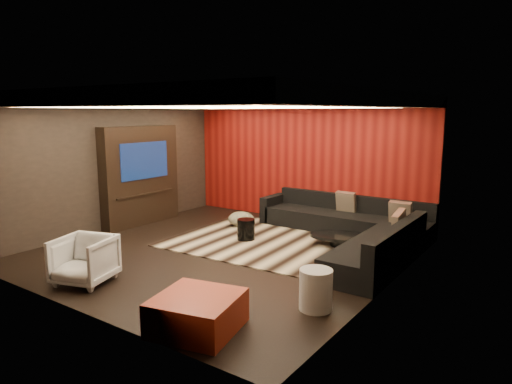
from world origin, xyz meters
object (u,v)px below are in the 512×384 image
Objects in this scene: armchair at (84,260)px; sectional_sofa at (355,230)px; white_side_table at (316,290)px; orange_ottoman at (197,313)px; coffee_table at (342,240)px; drum_stool at (246,229)px.

sectional_sofa is at bearing 41.68° from armchair.
sectional_sofa is at bearing 103.96° from white_side_table.
armchair is at bearing 176.39° from orange_ottoman.
armchair is at bearing -121.11° from coffee_table.
drum_stool is 0.44× the size of orange_ottoman.
coffee_table is 1.56× the size of armchair.
orange_ottoman is at bearing -89.89° from coffee_table.
white_side_table is at bearing 1.41° from armchair.
drum_stool is at bearing 117.44° from orange_ottoman.
orange_ottoman is (-0.88, -1.29, -0.06)m from white_side_table.
white_side_table is (0.88, -2.77, 0.15)m from coffee_table.
coffee_table is 2.91m from white_side_table.
sectional_sofa is (0.12, 0.31, 0.14)m from coffee_table.
armchair reaches higher than coffee_table.
orange_ottoman is 0.25× the size of sectional_sofa.
armchair is at bearing -101.12° from drum_stool.
coffee_table is at bearing 22.30° from drum_stool.
armchair is (-0.63, -3.19, 0.13)m from drum_stool.
white_side_table is at bearing 55.74° from orange_ottoman.
coffee_table is 2.96× the size of drum_stool.
sectional_sofa is at bearing 88.56° from orange_ottoman.
sectional_sofa is at bearing 28.95° from drum_stool.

